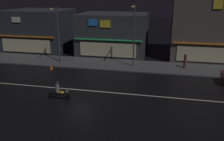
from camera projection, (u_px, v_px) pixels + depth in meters
The scene contains 11 objects.
ground_plane at pixel (80, 90), 21.94m from camera, with size 140.00×140.00×0.00m, color black.
lane_divider_stripe at pixel (80, 90), 21.94m from camera, with size 36.94×0.16×0.01m, color beige.
sidewalk_far at pixel (103, 64), 29.72m from camera, with size 38.88×4.70×0.14m, color #4C4C4F.
storefront_left_block at pixel (40, 30), 37.29m from camera, with size 9.09×8.48×5.93m.
storefront_center_block at pixel (113, 34), 34.39m from camera, with size 9.26×7.28×5.63m.
storefront_right_block at pixel (201, 25), 31.77m from camera, with size 7.51×7.80×8.75m.
streetlamp_west at pixel (57, 30), 29.00m from camera, with size 0.44×1.64×6.59m.
streetlamp_mid at pixel (134, 31), 27.21m from camera, with size 0.44×1.64×6.97m.
pedestrian_on_sidewalk at pixel (185, 61), 27.69m from camera, with size 0.33×0.33×1.73m.
motorcycle_lead at pixel (59, 92), 19.84m from camera, with size 1.90×0.60×1.52m.
traffic_cone at pixel (51, 67), 27.77m from camera, with size 0.36×0.36×0.55m, color orange.
Camera 1 is at (7.19, -19.28, 8.33)m, focal length 39.23 mm.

